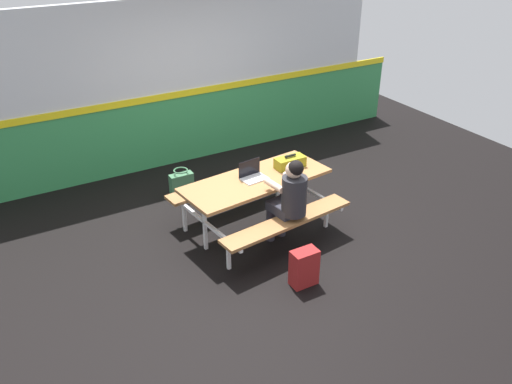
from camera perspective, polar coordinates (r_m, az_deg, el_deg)
name	(u,v)px	position (r m, az deg, el deg)	size (l,w,h in m)	color
ground_plane	(267,226)	(7.07, 1.24, -3.64)	(10.00, 10.00, 0.02)	black
accent_backdrop	(188,85)	(8.56, -7.37, 11.30)	(8.00, 0.14, 2.60)	#338C4C
picnic_table_main	(256,190)	(6.70, 0.00, 0.19)	(1.98, 1.75, 0.74)	#9E6B3D
student_nearer	(290,196)	(6.30, 3.65, -0.47)	(0.39, 0.54, 1.21)	#2D2D38
laptop_silver	(253,175)	(6.61, -0.37, 1.86)	(0.34, 0.26, 0.22)	silver
toolbox_grey	(290,162)	(6.90, 3.68, 3.21)	(0.40, 0.18, 0.18)	olive
backpack_dark	(304,268)	(5.95, 5.15, -8.10)	(0.30, 0.22, 0.44)	maroon
tote_bag_bright	(182,185)	(7.73, -7.99, 0.80)	(0.34, 0.21, 0.43)	#3F724C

